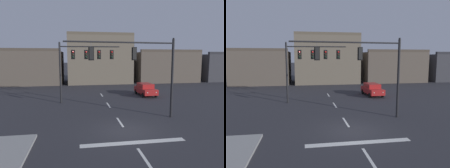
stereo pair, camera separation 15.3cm
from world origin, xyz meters
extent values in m
plane|color=#2B2B30|center=(0.00, 0.00, 0.00)|extent=(400.00, 400.00, 0.00)
cube|color=silver|center=(0.00, -2.00, 0.00)|extent=(6.40, 0.50, 0.01)
cube|color=silver|center=(0.00, -4.00, 0.00)|extent=(0.16, 2.40, 0.01)
cube|color=silver|center=(0.00, 2.00, 0.00)|extent=(0.16, 2.40, 0.01)
cube|color=silver|center=(0.00, 8.00, 0.00)|extent=(0.16, 2.40, 0.01)
cube|color=silver|center=(0.00, 14.00, 0.00)|extent=(0.16, 2.40, 0.01)
cylinder|color=black|center=(4.56, 2.66, 3.25)|extent=(0.20, 0.20, 6.50)
cylinder|color=black|center=(0.18, 2.34, 6.20)|extent=(8.78, 0.76, 0.12)
sphere|color=black|center=(4.56, 2.66, 6.55)|extent=(0.18, 0.18, 0.18)
cylinder|color=#56565B|center=(1.19, 2.41, 5.96)|extent=(0.03, 0.03, 0.35)
cube|color=black|center=(1.19, 2.41, 5.34)|extent=(0.32, 0.26, 0.90)
sphere|color=red|center=(1.18, 2.54, 5.62)|extent=(0.20, 0.20, 0.20)
sphere|color=#2D2314|center=(1.18, 2.54, 5.34)|extent=(0.20, 0.20, 0.20)
sphere|color=black|center=(1.18, 2.54, 5.05)|extent=(0.20, 0.20, 0.20)
cube|color=black|center=(1.19, 2.39, 5.34)|extent=(0.42, 0.06, 1.02)
cylinder|color=#56565B|center=(-2.18, 2.16, 5.96)|extent=(0.03, 0.03, 0.35)
cube|color=black|center=(-2.18, 2.16, 5.34)|extent=(0.32, 0.26, 0.90)
sphere|color=red|center=(-2.19, 2.29, 5.62)|extent=(0.20, 0.20, 0.20)
sphere|color=#2D2314|center=(-2.19, 2.29, 5.34)|extent=(0.20, 0.20, 0.20)
sphere|color=black|center=(-2.19, 2.29, 5.05)|extent=(0.20, 0.20, 0.20)
cube|color=black|center=(-2.18, 2.14, 5.34)|extent=(0.42, 0.06, 1.02)
cylinder|color=black|center=(-5.04, 9.90, 3.30)|extent=(0.20, 0.20, 6.59)
cylinder|color=black|center=(-1.77, 9.75, 6.23)|extent=(6.55, 0.42, 0.12)
sphere|color=black|center=(-5.04, 9.90, 6.64)|extent=(0.18, 0.18, 0.18)
cylinder|color=#56565B|center=(-3.62, 9.83, 5.99)|extent=(0.03, 0.03, 0.35)
cube|color=black|center=(-3.62, 9.83, 5.37)|extent=(0.31, 0.25, 0.90)
sphere|color=red|center=(-3.63, 9.70, 5.65)|extent=(0.20, 0.20, 0.20)
sphere|color=#2D2314|center=(-3.63, 9.70, 5.37)|extent=(0.20, 0.20, 0.20)
sphere|color=black|center=(-3.63, 9.70, 5.09)|extent=(0.20, 0.20, 0.20)
cube|color=black|center=(-3.62, 9.85, 5.37)|extent=(0.42, 0.05, 1.02)
cylinder|color=#56565B|center=(-2.20, 9.76, 5.99)|extent=(0.03, 0.03, 0.35)
cube|color=black|center=(-2.20, 9.76, 5.37)|extent=(0.31, 0.25, 0.90)
sphere|color=red|center=(-2.21, 9.64, 5.65)|extent=(0.20, 0.20, 0.20)
sphere|color=#2D2314|center=(-2.21, 9.64, 5.37)|extent=(0.20, 0.20, 0.20)
sphere|color=black|center=(-2.21, 9.64, 5.09)|extent=(0.20, 0.20, 0.20)
cube|color=black|center=(-2.20, 9.78, 5.37)|extent=(0.42, 0.05, 1.02)
cylinder|color=#56565B|center=(-0.78, 9.70, 5.99)|extent=(0.03, 0.03, 0.35)
cube|color=black|center=(-0.78, 9.70, 5.37)|extent=(0.31, 0.25, 0.90)
sphere|color=red|center=(-0.78, 9.57, 5.65)|extent=(0.20, 0.20, 0.20)
sphere|color=#2D2314|center=(-0.78, 9.57, 5.37)|extent=(0.20, 0.20, 0.20)
sphere|color=black|center=(-0.78, 9.57, 5.09)|extent=(0.20, 0.20, 0.20)
cube|color=black|center=(-0.78, 9.72, 5.37)|extent=(0.42, 0.05, 1.02)
cylinder|color=#56565B|center=(0.64, 9.63, 5.99)|extent=(0.03, 0.03, 0.35)
cube|color=black|center=(0.64, 9.63, 5.37)|extent=(0.31, 0.25, 0.90)
sphere|color=red|center=(0.64, 9.50, 5.65)|extent=(0.20, 0.20, 0.20)
sphere|color=#2D2314|center=(0.64, 9.50, 5.37)|extent=(0.20, 0.20, 0.20)
sphere|color=black|center=(0.64, 9.50, 5.09)|extent=(0.20, 0.20, 0.20)
cube|color=black|center=(0.65, 9.65, 5.37)|extent=(0.42, 0.05, 1.02)
cube|color=#A81E1E|center=(5.74, 12.71, 0.70)|extent=(1.94, 4.46, 0.70)
cube|color=#A81E1E|center=(5.74, 12.86, 1.33)|extent=(1.68, 2.51, 0.56)
cube|color=#2D3842|center=(5.76, 12.09, 1.31)|extent=(1.53, 0.30, 0.47)
cube|color=#2D3842|center=(5.70, 14.03, 1.31)|extent=(1.53, 0.27, 0.46)
cylinder|color=black|center=(6.64, 11.28, 0.32)|extent=(0.24, 0.65, 0.64)
cylinder|color=black|center=(4.94, 11.23, 0.32)|extent=(0.24, 0.65, 0.64)
cylinder|color=black|center=(6.54, 14.18, 0.32)|extent=(0.24, 0.65, 0.64)
cylinder|color=black|center=(4.84, 14.13, 0.32)|extent=(0.24, 0.65, 0.64)
sphere|color=silver|center=(6.39, 10.55, 0.75)|extent=(0.16, 0.16, 0.16)
sphere|color=silver|center=(5.24, 10.51, 0.75)|extent=(0.16, 0.16, 0.16)
cube|color=maroon|center=(5.67, 14.88, 0.78)|extent=(1.37, 0.08, 0.12)
cube|color=brown|center=(-11.18, 28.69, 3.08)|extent=(10.39, 8.61, 6.16)
cube|color=#493F35|center=(-11.18, 24.69, 6.41)|extent=(10.39, 0.60, 0.50)
cube|color=#665B4C|center=(1.27, 28.61, 4.55)|extent=(12.26, 8.45, 9.11)
cube|color=brown|center=(1.27, 24.69, 9.36)|extent=(12.26, 0.60, 0.50)
cube|color=brown|center=(15.09, 30.52, 3.05)|extent=(12.55, 12.26, 6.09)
cube|color=#493F35|center=(15.09, 24.69, 6.34)|extent=(12.55, 0.60, 0.50)
cube|color=#38383D|center=(27.31, 29.38, 2.85)|extent=(8.54, 9.98, 5.69)
camera|label=1|loc=(-3.28, -13.39, 5.03)|focal=33.17mm
camera|label=2|loc=(-3.13, -13.42, 5.03)|focal=33.17mm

